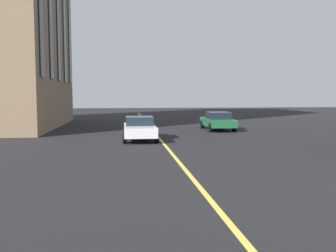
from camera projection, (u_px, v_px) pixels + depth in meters
lane_centre_line at (178, 161)px, 14.51m from camera, size 80.00×0.16×0.01m
car_white_oncoming at (139, 128)px, 21.48m from camera, size 4.40×1.95×1.37m
car_green_trailing at (218, 121)px, 27.50m from camera, size 4.40×1.95×1.37m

